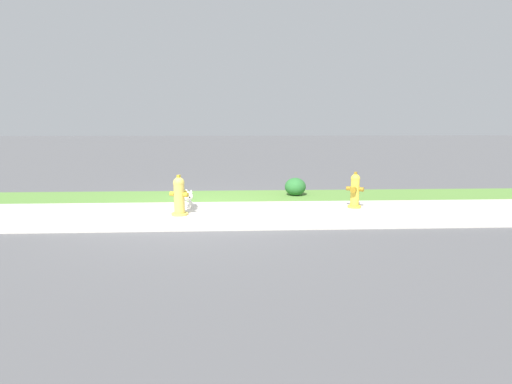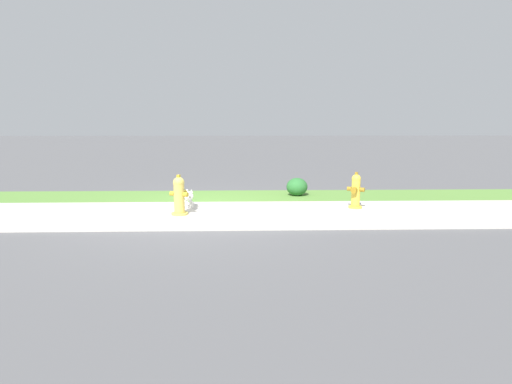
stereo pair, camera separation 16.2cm
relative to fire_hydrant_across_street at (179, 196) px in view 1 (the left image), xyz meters
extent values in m
plane|color=#515154|center=(0.29, 0.12, -0.38)|extent=(120.00, 120.00, 0.00)
cube|color=#BCB7AD|center=(0.29, 0.12, -0.38)|extent=(18.00, 2.33, 0.01)
cube|color=#568438|center=(0.29, 2.09, -0.38)|extent=(18.00, 1.62, 0.01)
cube|color=#BCB7AD|center=(0.29, -1.12, -0.32)|extent=(18.00, 0.16, 0.12)
cylinder|color=gold|center=(0.00, 0.00, -0.36)|extent=(0.32, 0.32, 0.05)
cylinder|color=gold|center=(0.00, 0.00, -0.04)|extent=(0.20, 0.20, 0.59)
sphere|color=gold|center=(0.00, 0.00, 0.26)|extent=(0.21, 0.21, 0.21)
cube|color=#B29323|center=(0.00, 0.00, 0.38)|extent=(0.07, 0.07, 0.06)
cylinder|color=#B29323|center=(-0.14, 0.06, 0.03)|extent=(0.12, 0.12, 0.09)
cylinder|color=#B29323|center=(0.13, -0.06, 0.03)|extent=(0.12, 0.12, 0.09)
cylinder|color=#B29323|center=(0.06, 0.13, 0.03)|extent=(0.15, 0.14, 0.12)
cylinder|color=gold|center=(3.57, 0.53, -0.36)|extent=(0.28, 0.28, 0.05)
cylinder|color=gold|center=(3.57, 0.53, -0.04)|extent=(0.18, 0.18, 0.57)
sphere|color=gold|center=(3.57, 0.53, 0.24)|extent=(0.19, 0.19, 0.19)
cube|color=olive|center=(3.57, 0.53, 0.35)|extent=(0.08, 0.08, 0.06)
cylinder|color=olive|center=(3.68, 0.46, 0.03)|extent=(0.12, 0.12, 0.09)
cylinder|color=olive|center=(3.45, 0.60, 0.03)|extent=(0.12, 0.12, 0.09)
cylinder|color=olive|center=(3.50, 0.41, 0.03)|extent=(0.15, 0.15, 0.12)
ellipsoid|color=white|center=(0.07, 0.71, -0.13)|extent=(0.27, 0.35, 0.20)
sphere|color=white|center=(0.12, 0.52, -0.10)|extent=(0.16, 0.16, 0.16)
sphere|color=black|center=(0.14, 0.45, -0.10)|extent=(0.03, 0.03, 0.03)
cone|color=white|center=(0.17, 0.52, 0.01)|extent=(0.07, 0.07, 0.07)
cone|color=white|center=(0.08, 0.50, 0.01)|extent=(0.07, 0.07, 0.07)
cylinder|color=white|center=(0.15, 0.63, -0.30)|extent=(0.06, 0.06, 0.15)
cylinder|color=white|center=(0.04, 0.60, -0.30)|extent=(0.06, 0.06, 0.15)
cylinder|color=white|center=(0.10, 0.82, -0.30)|extent=(0.06, 0.06, 0.15)
cylinder|color=white|center=(-0.01, 0.80, -0.30)|extent=(0.06, 0.06, 0.15)
cylinder|color=white|center=(0.02, 0.88, -0.07)|extent=(0.04, 0.04, 0.11)
ellipsoid|color=#28662D|center=(2.55, 2.10, -0.16)|extent=(0.52, 0.52, 0.44)
camera|label=1|loc=(1.10, -7.57, 1.33)|focal=28.00mm
camera|label=2|loc=(1.26, -7.58, 1.33)|focal=28.00mm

